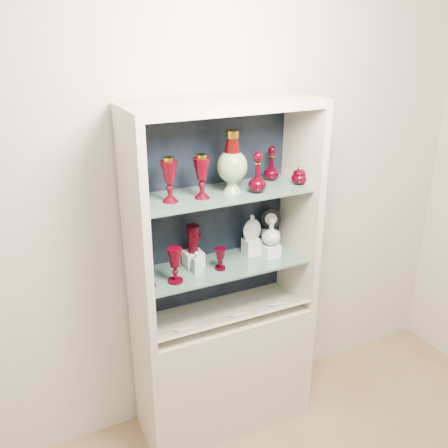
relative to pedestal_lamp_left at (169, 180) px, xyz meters
name	(u,v)px	position (x,y,z in m)	size (l,w,h in m)	color
wall_back	(207,194)	(0.29, 0.22, -0.18)	(3.50, 0.02, 2.80)	beige
cabinet_base	(224,367)	(0.29, 0.00, -1.21)	(1.00, 0.40, 0.75)	beige
cabinet_back_panel	(209,208)	(0.29, 0.19, -0.26)	(0.98, 0.02, 1.15)	black
cabinet_side_left	(136,235)	(-0.19, 0.00, -0.26)	(0.04, 0.40, 1.15)	beige
cabinet_side_right	(300,206)	(0.77, 0.00, -0.26)	(0.04, 0.40, 1.15)	beige
cabinet_top_cap	(224,105)	(0.29, 0.00, 0.34)	(1.00, 0.40, 0.04)	beige
shelf_lower	(222,266)	(0.29, 0.02, -0.54)	(0.92, 0.34, 0.01)	slate
shelf_upper	(222,194)	(0.29, 0.02, -0.12)	(0.92, 0.34, 0.01)	slate
label_ledge	(233,318)	(0.29, -0.11, -0.80)	(0.92, 0.18, 0.01)	beige
label_card_0	(239,314)	(0.33, -0.11, -0.79)	(0.10, 0.07, 0.00)	white
label_card_1	(185,329)	(0.01, -0.11, -0.79)	(0.10, 0.07, 0.00)	white
label_card_2	(278,304)	(0.58, -0.11, -0.79)	(0.10, 0.07, 0.00)	white
pedestal_lamp_left	(169,180)	(0.00, 0.00, 0.00)	(0.09, 0.09, 0.23)	#4D000D
pedestal_lamp_right	(202,176)	(0.16, -0.02, 0.00)	(0.09, 0.09, 0.22)	#4D000D
enamel_urn	(232,162)	(0.34, 0.00, 0.05)	(0.16, 0.16, 0.32)	#0E4B29
ruby_decanter_a	(258,170)	(0.46, -0.06, 0.01)	(0.09, 0.09, 0.24)	#3B000C
ruby_decanter_b	(272,162)	(0.63, 0.10, -0.01)	(0.09, 0.09, 0.20)	#3B000C
lidded_bowl	(299,175)	(0.73, -0.03, -0.06)	(0.09, 0.09, 0.10)	#3B000C
cobalt_goblet	(148,272)	(-0.15, -0.04, -0.45)	(0.07, 0.07, 0.16)	#0C043D
ruby_goblet_tall	(175,265)	(-0.01, -0.06, -0.44)	(0.08, 0.08, 0.19)	#4D000D
ruby_goblet_small	(220,259)	(0.26, -0.03, -0.47)	(0.06, 0.06, 0.12)	#3B000C
riser_ruby_pitcher	(193,258)	(0.15, 0.08, -0.49)	(0.10, 0.10, 0.08)	silver
ruby_pitcher	(193,239)	(0.15, 0.08, -0.38)	(0.12, 0.07, 0.15)	#4D000D
clear_square_bottle	(197,262)	(0.13, -0.01, -0.47)	(0.04, 0.04, 0.13)	#A8BDC6
riser_flat_flask	(252,246)	(0.51, 0.07, -0.49)	(0.09, 0.09, 0.09)	silver
flat_flask	(252,227)	(0.51, 0.07, -0.37)	(0.11, 0.04, 0.15)	silver
riser_clear_round_decanter	(271,250)	(0.59, 0.00, -0.50)	(0.09, 0.09, 0.07)	silver
clear_round_decanter	(271,232)	(0.59, 0.00, -0.38)	(0.10, 0.10, 0.16)	#A8BDC6
riser_cameo_medallion	(270,238)	(0.65, 0.12, -0.48)	(0.08, 0.08, 0.10)	silver
cameo_medallion	(271,220)	(0.65, 0.12, -0.36)	(0.12, 0.04, 0.14)	black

